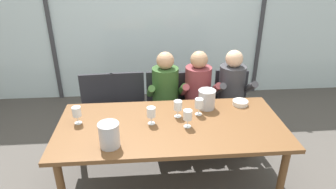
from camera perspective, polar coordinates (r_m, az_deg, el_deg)
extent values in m
plane|color=#4C4742|center=(4.09, -0.75, -7.17)|extent=(14.00, 14.00, 0.00)
cube|color=silver|center=(4.76, -1.91, 14.53)|extent=(7.38, 0.03, 2.60)
cube|color=#38383D|center=(4.95, -22.02, 13.17)|extent=(0.06, 0.06, 2.60)
cube|color=#38383D|center=(5.10, 17.68, 14.13)|extent=(0.06, 0.06, 2.60)
cube|color=#568942|center=(8.74, -3.25, 16.14)|extent=(13.38, 2.40, 1.57)
cube|color=brown|center=(2.87, 0.57, -6.08)|extent=(2.18, 1.01, 0.04)
cylinder|color=brown|center=(3.01, 21.09, -14.83)|extent=(0.07, 0.07, 0.69)
cylinder|color=brown|center=(3.48, -16.71, -8.12)|extent=(0.07, 0.07, 0.69)
cylinder|color=brown|center=(3.61, 15.90, -6.72)|extent=(0.07, 0.07, 0.69)
cube|color=#232328|center=(3.77, -13.41, -3.44)|extent=(0.47, 0.47, 0.03)
cube|color=#232328|center=(3.85, -13.53, 0.89)|extent=(0.42, 0.06, 0.42)
cylinder|color=#232328|center=(3.74, -16.19, -7.96)|extent=(0.04, 0.04, 0.42)
cylinder|color=#232328|center=(3.70, -10.32, -7.69)|extent=(0.04, 0.04, 0.42)
cylinder|color=#232328|center=(4.06, -15.58, -5.02)|extent=(0.04, 0.04, 0.42)
cylinder|color=#232328|center=(4.02, -10.21, -4.74)|extent=(0.04, 0.04, 0.42)
cube|color=#232328|center=(3.74, -7.58, -3.12)|extent=(0.45, 0.45, 0.03)
cube|color=#232328|center=(3.82, -7.76, 1.24)|extent=(0.42, 0.05, 0.42)
cylinder|color=#232328|center=(3.70, -10.36, -7.66)|extent=(0.04, 0.04, 0.42)
cylinder|color=#232328|center=(3.69, -4.43, -7.39)|extent=(0.04, 0.04, 0.42)
cylinder|color=#232328|center=(4.03, -10.10, -4.71)|extent=(0.04, 0.04, 0.42)
cylinder|color=#232328|center=(4.02, -4.68, -4.45)|extent=(0.04, 0.04, 0.42)
cube|color=#232328|center=(3.74, -0.84, -2.91)|extent=(0.44, 0.44, 0.03)
cube|color=#232328|center=(3.82, -1.04, 1.45)|extent=(0.42, 0.04, 0.42)
cylinder|color=#232328|center=(3.68, -3.61, -7.44)|extent=(0.04, 0.04, 0.42)
cylinder|color=#232328|center=(3.70, 2.33, -7.21)|extent=(0.04, 0.04, 0.42)
cylinder|color=#232328|center=(4.01, -3.70, -4.48)|extent=(0.04, 0.04, 0.42)
cylinder|color=#232328|center=(4.02, 1.73, -4.29)|extent=(0.04, 0.04, 0.42)
cube|color=#232328|center=(3.76, 5.24, -2.86)|extent=(0.47, 0.47, 0.03)
cube|color=#232328|center=(3.83, 4.65, 1.47)|extent=(0.42, 0.07, 0.42)
cylinder|color=#232328|center=(3.67, 2.93, -7.52)|extent=(0.04, 0.04, 0.42)
cylinder|color=#232328|center=(3.76, 8.64, -6.94)|extent=(0.04, 0.04, 0.42)
cylinder|color=#232328|center=(3.99, 1.79, -4.59)|extent=(0.04, 0.04, 0.42)
cylinder|color=#232328|center=(4.07, 7.07, -4.12)|extent=(0.04, 0.04, 0.42)
cube|color=#232328|center=(3.86, 12.12, -2.53)|extent=(0.50, 0.50, 0.03)
cube|color=#232328|center=(3.95, 12.02, 1.69)|extent=(0.42, 0.09, 0.42)
cylinder|color=#232328|center=(3.78, 9.35, -6.78)|extent=(0.04, 0.04, 0.42)
cylinder|color=#232328|center=(3.85, 15.02, -6.80)|extent=(0.04, 0.04, 0.42)
cylinder|color=#232328|center=(4.11, 8.86, -3.95)|extent=(0.04, 0.04, 0.42)
cylinder|color=#232328|center=(4.17, 14.07, -4.02)|extent=(0.04, 0.04, 0.42)
cylinder|color=#2D5123|center=(3.62, -0.52, 1.24)|extent=(0.34, 0.34, 0.52)
sphere|color=tan|center=(3.49, -0.54, 6.56)|extent=(0.21, 0.21, 0.21)
cube|color=#47423D|center=(3.55, -1.50, -4.00)|extent=(0.16, 0.41, 0.13)
cube|color=#47423D|center=(3.57, 1.38, -3.79)|extent=(0.16, 0.41, 0.13)
cylinder|color=#47423D|center=(3.51, -1.05, -9.02)|extent=(0.10, 0.10, 0.44)
cylinder|color=#47423D|center=(3.53, 1.89, -8.78)|extent=(0.10, 0.10, 0.44)
cylinder|color=#2D5123|center=(3.48, -3.35, 0.63)|extent=(0.10, 0.33, 0.26)
cylinder|color=#2D5123|center=(3.53, 2.81, 1.01)|extent=(0.10, 0.33, 0.26)
cylinder|color=brown|center=(3.66, 5.78, 1.44)|extent=(0.33, 0.33, 0.52)
sphere|color=tan|center=(3.54, 6.03, 6.69)|extent=(0.21, 0.21, 0.21)
cube|color=#47423D|center=(3.59, 4.79, -3.70)|extent=(0.14, 0.40, 0.13)
cube|color=#47423D|center=(3.62, 7.59, -3.55)|extent=(0.14, 0.40, 0.13)
cylinder|color=#47423D|center=(3.55, 5.21, -8.67)|extent=(0.10, 0.10, 0.44)
cylinder|color=#47423D|center=(3.58, 8.07, -8.46)|extent=(0.10, 0.10, 0.44)
cylinder|color=brown|center=(3.51, 3.12, 0.92)|extent=(0.09, 0.33, 0.26)
cylinder|color=brown|center=(3.59, 9.13, 1.15)|extent=(0.09, 0.33, 0.26)
cylinder|color=#38383D|center=(3.76, 12.15, 1.63)|extent=(0.33, 0.33, 0.52)
sphere|color=#DBAD89|center=(3.64, 12.66, 6.74)|extent=(0.21, 0.21, 0.21)
cube|color=#47423D|center=(3.68, 11.38, -3.39)|extent=(0.14, 0.40, 0.13)
cube|color=#47423D|center=(3.74, 14.02, -3.20)|extent=(0.14, 0.40, 0.13)
cylinder|color=#47423D|center=(3.64, 11.98, -8.22)|extent=(0.10, 0.10, 0.44)
cylinder|color=#47423D|center=(3.70, 14.65, -7.95)|extent=(0.10, 0.10, 0.44)
cylinder|color=#38383D|center=(3.59, 9.88, 1.12)|extent=(0.09, 0.33, 0.26)
cylinder|color=#38383D|center=(3.71, 15.53, 1.37)|extent=(0.09, 0.33, 0.26)
cylinder|color=#B7B7BC|center=(2.55, -11.27, -7.71)|extent=(0.17, 0.17, 0.22)
torus|color=silver|center=(2.49, -11.48, -5.63)|extent=(0.18, 0.18, 0.01)
cylinder|color=#B7B7BC|center=(3.13, 7.48, -0.93)|extent=(0.18, 0.18, 0.20)
torus|color=silver|center=(3.09, 7.58, 0.74)|extent=(0.18, 0.18, 0.01)
cylinder|color=silver|center=(3.29, 13.77, -1.56)|extent=(0.17, 0.17, 0.05)
cylinder|color=silver|center=(2.87, -3.20, -5.56)|extent=(0.07, 0.07, 0.00)
cylinder|color=silver|center=(2.85, -3.22, -4.88)|extent=(0.01, 0.01, 0.07)
cylinder|color=silver|center=(2.81, -3.27, -3.39)|extent=(0.08, 0.08, 0.09)
cylinder|color=maroon|center=(2.82, -3.25, -3.86)|extent=(0.07, 0.07, 0.04)
cylinder|color=silver|center=(2.99, 1.90, -4.22)|extent=(0.07, 0.07, 0.00)
cylinder|color=silver|center=(2.97, 1.91, -3.55)|extent=(0.01, 0.01, 0.07)
cylinder|color=silver|center=(2.93, 1.93, -2.10)|extent=(0.08, 0.08, 0.09)
cylinder|color=#560C1E|center=(2.94, 1.92, -2.56)|extent=(0.07, 0.07, 0.04)
cylinder|color=silver|center=(3.04, 5.88, -3.78)|extent=(0.07, 0.07, 0.00)
cylinder|color=silver|center=(3.02, 5.92, -3.12)|extent=(0.01, 0.01, 0.07)
cylinder|color=silver|center=(2.98, 5.99, -1.69)|extent=(0.08, 0.08, 0.09)
cylinder|color=#560C1E|center=(2.99, 5.96, -2.14)|extent=(0.07, 0.07, 0.04)
cylinder|color=silver|center=(2.83, 3.75, -6.14)|extent=(0.07, 0.07, 0.00)
cylinder|color=silver|center=(2.81, 3.77, -5.45)|extent=(0.01, 0.01, 0.07)
cylinder|color=silver|center=(2.76, 3.82, -3.94)|extent=(0.08, 0.08, 0.09)
cylinder|color=maroon|center=(2.78, 3.81, -4.42)|extent=(0.07, 0.07, 0.04)
cylinder|color=silver|center=(3.00, -16.91, -5.26)|extent=(0.07, 0.07, 0.00)
cylinder|color=silver|center=(2.98, -17.01, -4.60)|extent=(0.01, 0.01, 0.07)
cylinder|color=silver|center=(2.94, -17.22, -3.17)|extent=(0.08, 0.08, 0.09)
cylinder|color=#E0D184|center=(2.96, -17.15, -3.62)|extent=(0.07, 0.07, 0.04)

